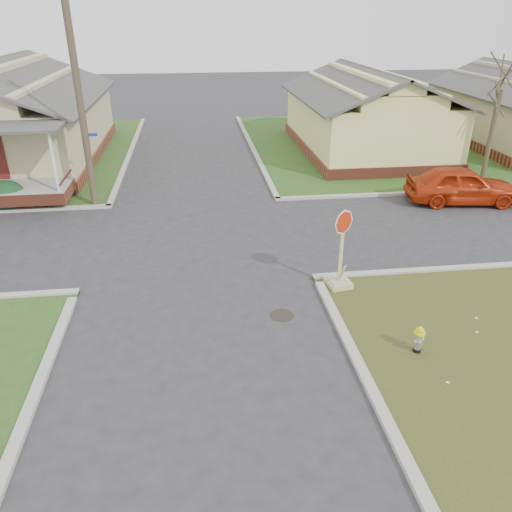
{
  "coord_description": "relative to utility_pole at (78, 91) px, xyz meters",
  "views": [
    {
      "loc": [
        0.06,
        -11.77,
        7.42
      ],
      "look_at": [
        1.68,
        1.0,
        1.1
      ],
      "focal_mm": 35.0,
      "sensor_mm": 36.0,
      "label": 1
    }
  ],
  "objects": [
    {
      "name": "side_house_yellow",
      "position": [
        14.2,
        7.6,
        -2.47
      ],
      "size": [
        7.6,
        11.6,
        4.7
      ],
      "color": "brown",
      "rests_on": "ground"
    },
    {
      "name": "ground",
      "position": [
        4.2,
        -8.9,
        -4.66
      ],
      "size": [
        120.0,
        120.0,
        0.0
      ],
      "primitive_type": "plane",
      "color": "#2A2A2D",
      "rests_on": "ground"
    },
    {
      "name": "stop_sign",
      "position": [
        8.34,
        -8.09,
        -4.09
      ],
      "size": [
        0.69,
        0.67,
        2.44
      ],
      "rotation": [
        0.0,
        0.0,
        0.19
      ],
      "color": "tan",
      "rests_on": "ground"
    },
    {
      "name": "corner_house",
      "position": [
        -5.8,
        7.78,
        -2.38
      ],
      "size": [
        10.1,
        15.5,
        5.3
      ],
      "color": "brown",
      "rests_on": "ground"
    },
    {
      "name": "utility_pole",
      "position": [
        0.0,
        0.0,
        0.0
      ],
      "size": [
        1.8,
        0.28,
        9.0
      ],
      "color": "#3B3022",
      "rests_on": "ground"
    },
    {
      "name": "curbs",
      "position": [
        4.2,
        -3.9,
        -4.66
      ],
      "size": [
        80.0,
        40.0,
        0.12
      ],
      "primitive_type": null,
      "color": "#A4A194",
      "rests_on": "ground"
    },
    {
      "name": "red_sedan",
      "position": [
        15.53,
        -1.58,
        -3.88
      ],
      "size": [
        4.83,
        2.48,
        1.57
      ],
      "primitive_type": "imported",
      "rotation": [
        0.0,
        0.0,
        1.43
      ],
      "color": "#AF2A0C",
      "rests_on": "ground"
    },
    {
      "name": "hedge_right",
      "position": [
        -3.52,
        0.05,
        -4.04
      ],
      "size": [
        1.51,
        1.23,
        1.15
      ],
      "primitive_type": "ellipsoid",
      "color": "#133519",
      "rests_on": "verge_far_left"
    },
    {
      "name": "fire_hydrant",
      "position": [
        9.34,
        -11.45,
        -4.22
      ],
      "size": [
        0.26,
        0.26,
        0.71
      ],
      "rotation": [
        0.0,
        0.0,
        0.38
      ],
      "color": "black",
      "rests_on": "ground"
    },
    {
      "name": "tree_mid_right",
      "position": [
        18.2,
        1.3,
        -2.51
      ],
      "size": [
        0.22,
        0.22,
        4.2
      ],
      "primitive_type": "cylinder",
      "color": "#3B3022",
      "rests_on": "verge_far_right"
    },
    {
      "name": "manhole",
      "position": [
        6.4,
        -9.4,
        -4.66
      ],
      "size": [
        0.64,
        0.64,
        0.01
      ],
      "primitive_type": "cylinder",
      "color": "black",
      "rests_on": "ground"
    }
  ]
}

